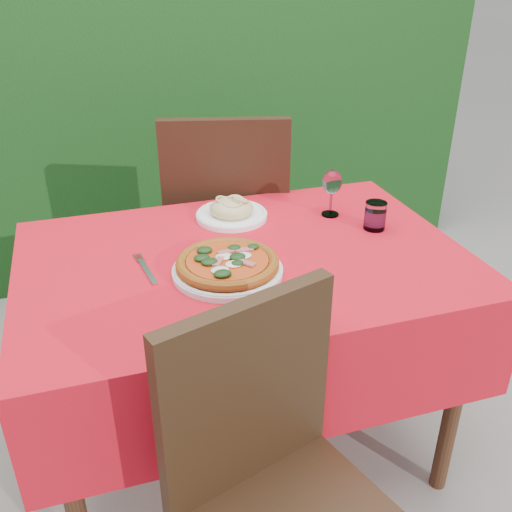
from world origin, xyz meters
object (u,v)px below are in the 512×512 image
object	(u,v)px
chair_far	(226,221)
pasta_plate	(232,211)
water_glass	(375,217)
fork	(148,272)
chair_near	(276,481)
pizza_plate	(227,266)
wine_glass	(332,184)

from	to	relation	value
chair_far	pasta_plate	world-z (taller)	chair_far
chair_far	water_glass	size ratio (longest dim) A/B	11.55
chair_far	fork	bearing A→B (deg)	72.34
chair_near	fork	xyz separation A→B (m)	(-0.17, 0.58, 0.22)
pizza_plate	water_glass	xyz separation A→B (m)	(0.51, 0.14, 0.01)
chair_far	wine_glass	distance (m)	0.55
chair_far	pizza_plate	distance (m)	0.73
pasta_plate	water_glass	distance (m)	0.46
wine_glass	fork	world-z (taller)	wine_glass
chair_near	water_glass	xyz separation A→B (m)	(0.55, 0.64, 0.26)
chair_far	water_glass	distance (m)	0.67
pizza_plate	water_glass	world-z (taller)	water_glass
pizza_plate	pasta_plate	size ratio (longest dim) A/B	1.40
wine_glass	pizza_plate	bearing A→B (deg)	-147.00
pasta_plate	chair_near	bearing A→B (deg)	-99.63
chair_near	water_glass	world-z (taller)	chair_near
pizza_plate	water_glass	bearing A→B (deg)	15.02
chair_near	water_glass	bearing A→B (deg)	31.73
pizza_plate	pasta_plate	world-z (taller)	pasta_plate
chair_far	wine_glass	xyz separation A→B (m)	(0.25, -0.41, 0.28)
fork	chair_far	bearing A→B (deg)	50.44
chair_near	wine_glass	distance (m)	0.96
chair_far	pizza_plate	xyz separation A→B (m)	(-0.18, -0.68, 0.19)
chair_near	water_glass	size ratio (longest dim) A/B	10.47
pizza_plate	wine_glass	size ratio (longest dim) A/B	2.09
water_glass	wine_glass	bearing A→B (deg)	122.62
water_glass	wine_glass	size ratio (longest dim) A/B	0.57
pizza_plate	wine_glass	bearing A→B (deg)	33.00
chair_near	chair_far	distance (m)	1.21
chair_near	water_glass	distance (m)	0.88
pasta_plate	chair_far	bearing A→B (deg)	78.59
pizza_plate	fork	distance (m)	0.22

